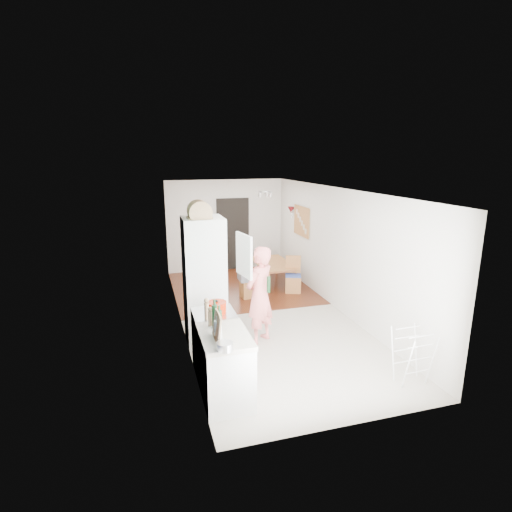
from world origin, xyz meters
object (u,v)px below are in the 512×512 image
dining_chair (293,275)px  dining_table (274,274)px  person (260,287)px  drying_rack (412,357)px  stool (248,289)px

dining_chair → dining_table: bearing=123.3°
person → dining_table: bearing=-149.2°
dining_chair → drying_rack: bearing=-67.7°
dining_chair → stool: dining_chair is taller
dining_table → stool: 1.26m
dining_table → dining_chair: size_ratio=1.52×
person → stool: bearing=-136.2°
drying_rack → dining_chair: bearing=91.2°
drying_rack → dining_table: bearing=93.0°
person → drying_rack: (1.68, -1.82, -0.60)m
stool → drying_rack: bearing=-72.0°
dining_chair → stool: (-1.11, -0.06, -0.22)m
person → dining_table: (1.29, 3.05, -0.76)m
person → stool: size_ratio=4.80×
person → drying_rack: size_ratio=2.52×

